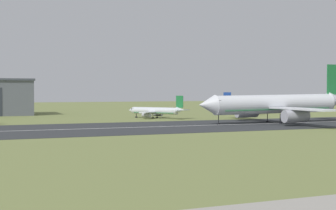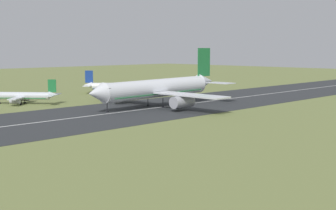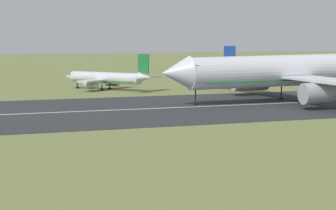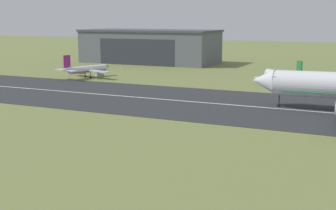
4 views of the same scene
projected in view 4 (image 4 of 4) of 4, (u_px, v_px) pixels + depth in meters
The scene contains 5 objects.
runway_strip at pixel (151, 98), 123.08m from camera, with size 515.92×43.77×0.06m, color #2B2D30.
runway_centreline at pixel (151, 98), 123.08m from camera, with size 464.33×0.70×0.01m, color silver.
hangar_building at pixel (150, 46), 220.40m from camera, with size 63.67×27.89×15.48m.
airplane_parked_east at pixel (282, 76), 147.66m from camera, with size 20.39×22.65×8.57m.
airplane_parked_far_east at pixel (87, 69), 165.47m from camera, with size 20.57×21.61×8.50m.
Camera 4 is at (55.38, 10.02, 20.93)m, focal length 50.00 mm.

